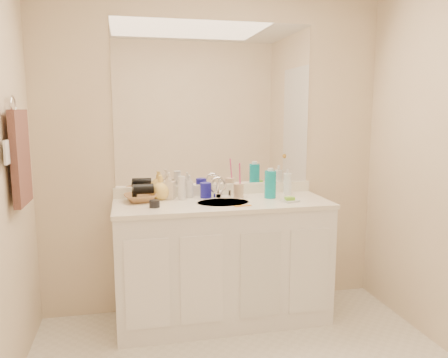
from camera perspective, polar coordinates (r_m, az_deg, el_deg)
wall_back at (r=3.31m, az=-1.21°, el=3.43°), size 2.60×0.02×2.40m
vanity_cabinet at (r=3.22m, az=-0.20°, el=-10.92°), size 1.50×0.55×0.85m
countertop at (r=3.09m, az=-0.20°, el=-3.24°), size 1.52×0.57×0.03m
backsplash at (r=3.33m, az=-1.15°, el=-1.39°), size 1.52×0.03×0.08m
sink_basin at (r=3.07m, az=-0.12°, el=-3.26°), size 0.37×0.37×0.02m
faucet at (r=3.23m, az=-0.80°, el=-1.44°), size 0.02×0.02×0.11m
mirror at (r=3.29m, az=-1.22°, el=9.68°), size 1.48×0.01×1.20m
blue_mug at (r=3.22m, az=-2.39°, el=-1.47°), size 0.10×0.10×0.11m
tan_cup at (r=3.23m, az=1.91°, el=-1.51°), size 0.09×0.09×0.10m
toothbrush at (r=3.22m, az=2.10°, el=0.22°), size 0.03×0.04×0.22m
mouthwash_bottle at (r=3.22m, az=6.07°, el=-0.70°), size 0.11×0.11×0.20m
clear_pump_bottle at (r=3.38m, az=8.29°, el=-0.63°), size 0.07×0.07×0.16m
soap_dish at (r=3.12m, az=8.57°, el=-2.85°), size 0.14×0.12×0.01m
green_soap at (r=3.11m, az=8.58°, el=-2.53°), size 0.07×0.05×0.02m
orange_comb at (r=2.95m, az=2.50°, el=-3.51°), size 0.12×0.04×0.00m
dark_jar at (r=2.94m, az=-9.06°, el=-3.21°), size 0.09×0.09×0.05m
extra_white_bottle at (r=3.15m, az=-5.55°, el=-1.17°), size 0.07×0.07×0.17m
soap_bottle_white at (r=3.24m, az=-4.53°, el=-0.93°), size 0.07×0.07×0.17m
soap_bottle_cream at (r=3.20m, az=-7.26°, el=-0.88°), size 0.11×0.11×0.19m
soap_bottle_yellow at (r=3.19m, az=-8.28°, el=-1.08°), size 0.18×0.18×0.18m
wicker_basket at (r=3.14m, az=-10.85°, el=-2.43°), size 0.26×0.26×0.06m
hair_dryer at (r=3.13m, az=-10.52°, el=-1.30°), size 0.15×0.09×0.07m
towel_ring at (r=2.78m, az=-25.86°, el=8.69°), size 0.01×0.11×0.11m
hand_towel at (r=2.79m, az=-25.03°, el=2.55°), size 0.04×0.32×0.55m
switch_plate at (r=2.59m, az=-26.52°, el=3.14°), size 0.01×0.08×0.13m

